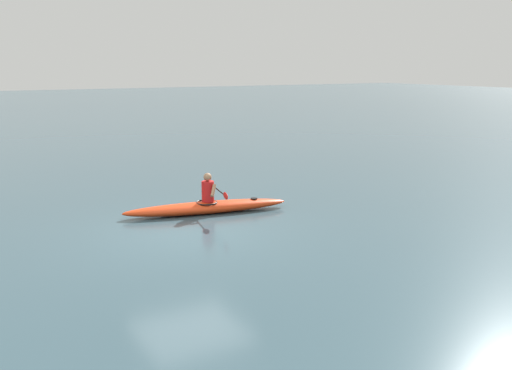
% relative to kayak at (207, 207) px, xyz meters
% --- Properties ---
extents(ground_plane, '(160.00, 160.00, 0.00)m').
position_rel_kayak_xyz_m(ground_plane, '(1.11, 1.36, -0.15)').
color(ground_plane, '#334C56').
extents(kayak, '(4.37, 1.50, 0.30)m').
position_rel_kayak_xyz_m(kayak, '(0.00, 0.00, 0.00)').
color(kayak, red).
rests_on(kayak, ground).
extents(kayaker, '(0.61, 2.33, 0.75)m').
position_rel_kayak_xyz_m(kayaker, '(-0.06, 0.01, 0.48)').
color(kayaker, red).
rests_on(kayaker, kayak).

